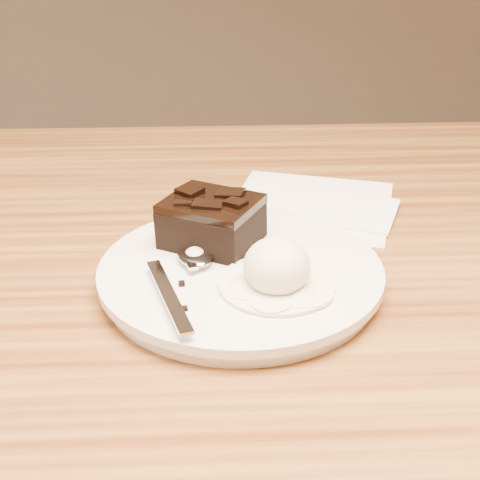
{
  "coord_description": "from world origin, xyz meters",
  "views": [
    {
      "loc": [
        0.06,
        -0.57,
        1.06
      ],
      "look_at": [
        0.09,
        -0.05,
        0.79
      ],
      "focal_mm": 51.14,
      "sensor_mm": 36.0,
      "label": 1
    }
  ],
  "objects_px": {
    "brownie": "(212,224)",
    "spoon": "(195,258)",
    "plate": "(241,276)",
    "napkin": "(310,205)",
    "ice_cream_scoop": "(277,266)"
  },
  "relations": [
    {
      "from": "ice_cream_scoop",
      "to": "napkin",
      "type": "xyz_separation_m",
      "value": [
        0.06,
        0.2,
        -0.04
      ]
    },
    {
      "from": "brownie",
      "to": "ice_cream_scoop",
      "type": "height_order",
      "value": "ice_cream_scoop"
    },
    {
      "from": "brownie",
      "to": "spoon",
      "type": "distance_m",
      "value": 0.04
    },
    {
      "from": "spoon",
      "to": "napkin",
      "type": "distance_m",
      "value": 0.2
    },
    {
      "from": "ice_cream_scoop",
      "to": "spoon",
      "type": "distance_m",
      "value": 0.08
    },
    {
      "from": "brownie",
      "to": "napkin",
      "type": "xyz_separation_m",
      "value": [
        0.11,
        0.12,
        -0.04
      ]
    },
    {
      "from": "plate",
      "to": "spoon",
      "type": "distance_m",
      "value": 0.04
    },
    {
      "from": "plate",
      "to": "brownie",
      "type": "relative_size",
      "value": 3.1
    },
    {
      "from": "brownie",
      "to": "ice_cream_scoop",
      "type": "xyz_separation_m",
      "value": [
        0.05,
        -0.08,
        0.0
      ]
    },
    {
      "from": "ice_cream_scoop",
      "to": "napkin",
      "type": "bearing_deg",
      "value": 73.99
    },
    {
      "from": "brownie",
      "to": "napkin",
      "type": "distance_m",
      "value": 0.16
    },
    {
      "from": "brownie",
      "to": "napkin",
      "type": "height_order",
      "value": "brownie"
    },
    {
      "from": "plate",
      "to": "napkin",
      "type": "xyz_separation_m",
      "value": [
        0.08,
        0.16,
        -0.01
      ]
    },
    {
      "from": "brownie",
      "to": "spoon",
      "type": "bearing_deg",
      "value": -112.49
    },
    {
      "from": "plate",
      "to": "brownie",
      "type": "distance_m",
      "value": 0.06
    }
  ]
}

